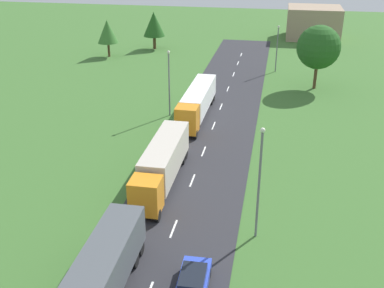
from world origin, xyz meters
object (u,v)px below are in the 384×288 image
truck_second (162,162)px  lamppost_second (259,179)px  tree_birch (107,32)px  tree_maple (154,24)px  truck_third (197,101)px  lamppost_fourth (277,46)px  tree_oak (319,47)px  car_second (193,281)px  lamppost_third (169,80)px  distant_building (313,23)px

truck_second → lamppost_second: 11.39m
lamppost_second → tree_birch: size_ratio=1.34×
tree_maple → truck_second: bearing=-74.2°
truck_third → lamppost_fourth: bearing=68.2°
lamppost_fourth → tree_oak: 10.06m
car_second → tree_maple: size_ratio=0.61×
lamppost_second → tree_maple: (-23.62, 58.51, -0.19)m
truck_third → car_second: size_ratio=3.32×
truck_second → lamppost_second: lamppost_second is taller
truck_third → lamppost_third: lamppost_third is taller
lamppost_second → tree_maple: bearing=112.0°
lamppost_third → tree_birch: lamppost_third is taller
car_second → lamppost_third: (-8.73, 30.39, 3.74)m
car_second → tree_birch: tree_birch is taller
tree_birch → tree_maple: (6.66, 7.63, 0.18)m
truck_third → lamppost_fourth: size_ratio=1.93×
lamppost_third → tree_maple: lamppost_third is taller
lamppost_third → tree_birch: (-18.00, 27.30, -0.02)m
car_second → tree_birch: (-26.73, 57.69, 3.72)m
lamppost_third → distant_building: lamppost_third is taller
lamppost_second → distant_building: lamppost_second is taller
truck_third → tree_birch: bearing=128.3°
car_second → lamppost_second: size_ratio=0.49×
truck_third → tree_maple: tree_maple is taller
tree_oak → truck_second: bearing=-115.3°
truck_second → truck_third: bearing=89.6°
truck_second → truck_third: 17.13m
lamppost_fourth → tree_oak: size_ratio=0.82×
tree_birch → distant_building: tree_birch is taller
tree_oak → distant_building: bearing=88.0°
car_second → tree_oak: (9.69, 45.20, 5.22)m
lamppost_second → truck_second: bearing=143.8°
car_second → tree_maple: (-20.06, 65.32, 3.90)m
distant_building → car_second: bearing=-97.6°
lamppost_fourth → tree_maple: size_ratio=1.06×
truck_third → tree_maple: bearing=113.0°
truck_third → lamppost_second: lamppost_second is taller
lamppost_second → truck_third: bearing=110.4°
truck_second → tree_oak: size_ratio=1.39×
truck_third → distant_building: size_ratio=1.30×
truck_second → lamppost_fourth: lamppost_fourth is taller
truck_second → car_second: truck_second is taller
lamppost_fourth → tree_oak: bearing=-53.5°
truck_third → tree_birch: 34.77m
car_second → distant_building: 82.45m
car_second → distant_building: distant_building is taller
car_second → lamppost_third: lamppost_third is taller
truck_third → tree_oak: 21.36m
truck_second → tree_birch: 49.29m
lamppost_fourth → distant_building: size_ratio=0.68×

